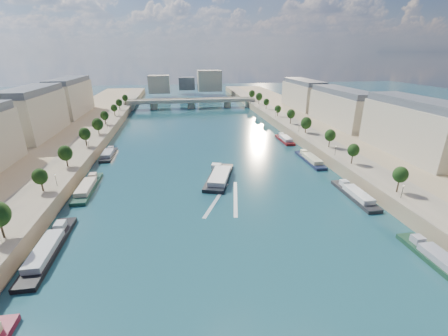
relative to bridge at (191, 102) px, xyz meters
name	(u,v)px	position (x,y,z in m)	size (l,w,h in m)	color
ground	(208,161)	(0.00, -138.76, -5.08)	(700.00, 700.00, 0.00)	#0C2F37
quay_left	(34,165)	(-72.00, -138.76, -2.58)	(44.00, 520.00, 5.00)	#9E8460
quay_right	(356,149)	(72.00, -138.76, -2.58)	(44.00, 520.00, 5.00)	#9E8460
pave_left	(72,157)	(-57.00, -138.76, -0.03)	(14.00, 520.00, 0.10)	gray
pave_right	(328,145)	(57.00, -138.76, -0.03)	(14.00, 520.00, 0.10)	gray
trees_left	(76,143)	(-55.00, -136.76, 5.39)	(4.80, 268.80, 8.26)	#382B1E
trees_right	(316,129)	(55.00, -128.76, 5.39)	(4.80, 268.80, 8.26)	#382B1E
lamps_left	(75,158)	(-52.50, -148.76, 2.70)	(0.36, 200.36, 4.28)	black
lamps_right	(315,137)	(52.50, -133.76, 2.70)	(0.36, 200.36, 4.28)	black
buildings_left	(6,126)	(-85.00, -126.76, 11.37)	(16.00, 226.00, 23.20)	#BAAF8F
buildings_right	(371,114)	(85.00, -126.76, 11.37)	(16.00, 226.00, 23.20)	#BAAF8F
skyline	(190,82)	(3.19, 80.76, 9.57)	(79.00, 42.00, 22.00)	#BAAF8F
bridge	(191,102)	(0.00, 0.00, 0.00)	(112.00, 12.00, 8.15)	#C1B79E
tour_barge	(219,177)	(2.24, -159.56, -4.09)	(15.45, 27.94, 3.72)	black
wake	(226,198)	(2.24, -176.19, -5.06)	(15.35, 25.78, 0.04)	silver
moored_barges_left	(71,214)	(-45.50, -180.63, -4.24)	(5.00, 126.00, 3.60)	maroon
moored_barges_right	(331,176)	(45.50, -164.96, -4.24)	(5.00, 124.42, 3.60)	#173A25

